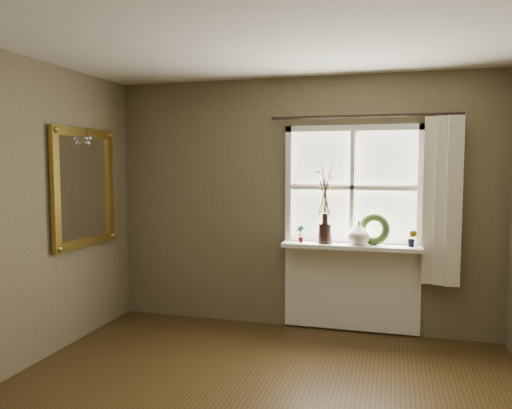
{
  "coord_description": "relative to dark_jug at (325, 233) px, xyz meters",
  "views": [
    {
      "loc": [
        0.95,
        -2.84,
        1.71
      ],
      "look_at": [
        -0.27,
        1.55,
        1.34
      ],
      "focal_mm": 35.0,
      "sensor_mm": 36.0,
      "label": 1
    }
  ],
  "objects": [
    {
      "name": "wall_back",
      "position": [
        -0.29,
        0.18,
        0.28
      ],
      "size": [
        4.0,
        0.1,
        2.6
      ],
      "primitive_type": "cube",
      "color": "brown",
      "rests_on": "ground"
    },
    {
      "name": "wreath",
      "position": [
        0.48,
        0.04,
        0.02
      ],
      "size": [
        0.34,
        0.22,
        0.32
      ],
      "primitive_type": "torus",
      "rotation": [
        1.36,
        0.0,
        -0.28
      ],
      "color": "#31411D",
      "rests_on": "window_sill"
    },
    {
      "name": "curtain_rod",
      "position": [
        0.36,
        0.05,
        1.16
      ],
      "size": [
        1.84,
        0.03,
        0.03
      ],
      "primitive_type": "cylinder",
      "rotation": [
        0.0,
        1.57,
        0.0
      ],
      "color": "black",
      "rests_on": "wall_back"
    },
    {
      "name": "curtain",
      "position": [
        1.1,
        0.01,
        0.34
      ],
      "size": [
        0.36,
        0.12,
        1.59
      ],
      "primitive_type": "cube",
      "color": "beige",
      "rests_on": "wall_back"
    },
    {
      "name": "ceiling",
      "position": [
        -0.29,
        -2.12,
        1.58
      ],
      "size": [
        4.5,
        4.5,
        0.0
      ],
      "primitive_type": "plane",
      "color": "silver",
      "rests_on": "ground"
    },
    {
      "name": "dark_jug",
      "position": [
        0.0,
        0.0,
        0.0
      ],
      "size": [
        0.18,
        0.18,
        0.2
      ],
      "primitive_type": "cylinder",
      "rotation": [
        0.0,
        0.0,
        -0.43
      ],
      "color": "black",
      "rests_on": "window_sill"
    },
    {
      "name": "window_sill",
      "position": [
        0.26,
        0.0,
        -0.12
      ],
      "size": [
        1.36,
        0.26,
        0.04
      ],
      "primitive_type": "cube",
      "color": "white",
      "rests_on": "wall_back"
    },
    {
      "name": "window_frame",
      "position": [
        0.26,
        0.11,
        0.46
      ],
      "size": [
        1.36,
        0.06,
        1.24
      ],
      "color": "white",
      "rests_on": "wall_back"
    },
    {
      "name": "potted_plant_left",
      "position": [
        -0.25,
        0.0,
        -0.01
      ],
      "size": [
        0.11,
        0.09,
        0.18
      ],
      "primitive_type": "imported",
      "rotation": [
        0.0,
        0.0,
        -0.32
      ],
      "color": "#31411D",
      "rests_on": "window_sill"
    },
    {
      "name": "window_apron",
      "position": [
        0.26,
        0.11,
        -0.56
      ],
      "size": [
        1.36,
        0.04,
        0.88
      ],
      "primitive_type": "cube",
      "color": "white",
      "rests_on": "ground"
    },
    {
      "name": "cream_vase",
      "position": [
        0.33,
        0.0,
        0.02
      ],
      "size": [
        0.3,
        0.3,
        0.24
      ],
      "primitive_type": "imported",
      "rotation": [
        0.0,
        0.0,
        0.43
      ],
      "color": "beige",
      "rests_on": "window_sill"
    },
    {
      "name": "gilt_mirror",
      "position": [
        -2.26,
        -0.73,
        0.47
      ],
      "size": [
        0.1,
        0.96,
        1.15
      ],
      "color": "white",
      "rests_on": "wall_left"
    },
    {
      "name": "potted_plant_right",
      "position": [
        0.84,
        0.0,
        -0.02
      ],
      "size": [
        0.11,
        0.1,
        0.17
      ],
      "primitive_type": "imported",
      "rotation": [
        0.0,
        0.0,
        -0.44
      ],
      "color": "#31411D",
      "rests_on": "window_sill"
    }
  ]
}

